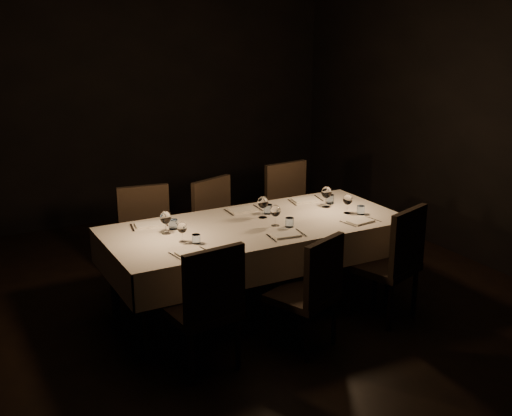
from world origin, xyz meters
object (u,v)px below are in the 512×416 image
chair_far_center (220,226)px  chair_far_left (147,236)px  dining_table (256,232)px  chair_near_right (394,258)px  chair_near_left (206,303)px  chair_far_right (292,209)px  chair_near_center (312,288)px

chair_far_center → chair_far_left: bearing=157.1°
dining_table → chair_far_left: size_ratio=2.60×
chair_near_right → chair_far_center: (-0.88, 1.45, -0.01)m
dining_table → chair_near_right: 1.15m
chair_near_left → chair_near_right: (1.68, 0.03, 0.01)m
dining_table → chair_near_left: (-0.80, -0.75, -0.16)m
chair_near_left → chair_far_left: 1.52m
chair_near_left → chair_near_right: 1.68m
chair_near_right → chair_far_right: bearing=-107.6°
chair_near_center → chair_far_right: size_ratio=0.90×
chair_near_right → chair_near_center: bearing=-11.4°
chair_near_right → chair_far_right: size_ratio=0.97×
chair_far_left → chair_near_left: bearing=-84.7°
chair_near_center → chair_far_center: bearing=-111.4°
chair_near_right → chair_far_right: chair_far_right is taller
dining_table → chair_far_center: size_ratio=2.61×
chair_near_left → chair_far_center: chair_far_center is taller
chair_near_center → chair_near_right: (0.87, 0.11, 0.03)m
dining_table → chair_far_left: bearing=132.4°
chair_near_right → dining_table: bearing=-58.1°
chair_near_center → chair_far_right: bearing=-138.7°
chair_far_left → chair_far_right: (1.56, 0.04, 0.02)m
chair_far_right → dining_table: bearing=-141.1°
dining_table → chair_far_center: (0.01, 0.72, -0.15)m
dining_table → chair_far_right: 1.19m
chair_near_left → chair_far_right: (1.65, 1.56, 0.02)m
chair_near_left → chair_far_left: bearing=-99.5°
dining_table → chair_far_right: chair_far_right is taller
chair_near_left → chair_near_right: chair_near_right is taller
chair_near_left → chair_near_center: 0.82m
chair_far_left → chair_far_right: size_ratio=0.96×
chair_near_center → chair_near_right: chair_near_right is taller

